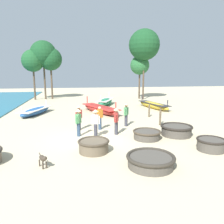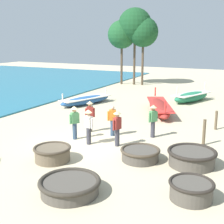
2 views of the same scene
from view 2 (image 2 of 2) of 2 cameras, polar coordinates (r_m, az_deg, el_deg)
The scene contains 20 objects.
ground_plane at distance 15.04m, azimuth -5.30°, elevation -5.61°, with size 80.00×80.00×0.00m, color #C6B793.
coracle_front_left at distance 12.87m, azimuth 5.18°, elevation -7.63°, with size 1.63×1.63×0.50m.
coracle_far_right at distance 12.98m, azimuth -10.85°, elevation -7.39°, with size 1.53×1.53×0.60m.
coracle_upturned at distance 10.33m, azimuth -7.74°, elevation -13.21°, with size 2.01×2.01×0.50m.
coracle_beside_post at distance 12.70m, azimuth 14.38°, elevation -7.96°, with size 1.92×1.92×0.63m.
coracle_front_right at distance 10.20m, azimuth 14.29°, elevation -13.58°, with size 1.42×1.42×0.60m.
long_boat_blue_hull at distance 23.62m, azimuth -4.84°, elevation 2.18°, with size 2.60×4.73×1.08m.
long_boat_ochre_hull at distance 21.03m, azimuth 8.65°, elevation 0.86°, with size 3.40×5.62×1.33m.
long_boat_red_hull at distance 25.30m, azimuth 14.30°, elevation 2.74°, with size 2.64×4.28×1.38m.
fisherman_crouching at distance 15.65m, azimuth 7.52°, elevation -1.25°, with size 0.38×0.44×1.67m.
fisherman_standing_right at distance 16.50m, azimuth -4.05°, elevation -0.41°, with size 0.44×0.38×1.67m.
fisherman_standing_left at distance 15.33m, azimuth -6.87°, elevation -1.54°, with size 0.37×0.46×1.67m.
fisherman_by_coracle at distance 14.54m, azimuth -4.32°, elevation -2.30°, with size 0.52×0.36×1.67m.
fisherman_hauling at distance 15.81m, azimuth 0.09°, elevation -1.44°, with size 0.47×0.36×1.57m.
fisherman_with_hat at distance 14.27m, azimuth 0.95°, elevation -2.58°, with size 0.36×0.50×1.67m.
mooring_post_inland at distance 15.09m, azimuth 16.49°, elevation -3.59°, with size 0.14×0.14×1.23m, color brown.
mooring_post_shoreline at distance 17.88m, azimuth 18.50°, elevation -1.44°, with size 0.14×0.14×1.04m, color brown.
tree_rightmost at distance 33.60m, azimuth 4.21°, elevation 15.56°, with size 3.49×3.49×7.96m.
tree_center at distance 33.28m, azimuth 5.73°, elevation 14.32°, with size 3.10×3.10×7.05m.
tree_right_mid at distance 33.84m, azimuth 1.80°, elevation 13.94°, with size 2.96×2.96×6.74m.
Camera 2 is at (7.43, -12.14, 4.87)m, focal length 50.00 mm.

